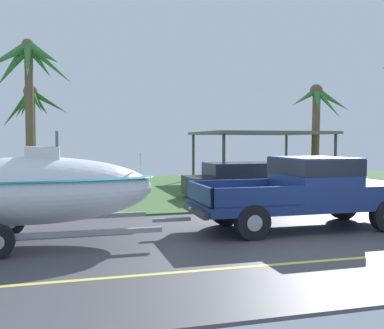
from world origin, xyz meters
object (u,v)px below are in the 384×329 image
(boat_on_trailer, at_px, (30,190))
(palm_tree_near_right, at_px, (27,73))
(parked_sedan_near, at_px, (246,181))
(palm_tree_near_left, at_px, (32,115))
(palm_tree_far_left, at_px, (318,111))
(pickup_truck_towing, at_px, (312,188))
(carport_awning, at_px, (259,134))

(boat_on_trailer, bearing_deg, palm_tree_near_right, 94.69)
(parked_sedan_near, bearing_deg, palm_tree_near_left, 138.85)
(palm_tree_far_left, bearing_deg, palm_tree_near_right, -165.06)
(pickup_truck_towing, distance_m, carport_awning, 12.19)
(pickup_truck_towing, relative_size, boat_on_trailer, 0.87)
(boat_on_trailer, bearing_deg, parked_sedan_near, 38.28)
(pickup_truck_towing, distance_m, palm_tree_near_left, 15.15)
(carport_awning, height_order, palm_tree_near_right, palm_tree_near_right)
(boat_on_trailer, bearing_deg, pickup_truck_towing, 0.00)
(palm_tree_near_left, distance_m, palm_tree_far_left, 14.62)
(parked_sedan_near, distance_m, carport_awning, 6.79)
(carport_awning, xyz_separation_m, palm_tree_far_left, (3.31, -0.12, 1.23))
(carport_awning, bearing_deg, palm_tree_near_left, 173.08)
(palm_tree_near_left, height_order, palm_tree_near_right, palm_tree_near_right)
(palm_tree_near_left, bearing_deg, carport_awning, -6.92)
(pickup_truck_towing, bearing_deg, palm_tree_near_left, 120.46)
(pickup_truck_towing, xyz_separation_m, palm_tree_near_left, (-7.58, 12.89, 2.45))
(palm_tree_far_left, bearing_deg, carport_awning, 177.87)
(boat_on_trailer, height_order, parked_sedan_near, boat_on_trailer)
(palm_tree_far_left, bearing_deg, pickup_truck_towing, -121.42)
(carport_awning, relative_size, palm_tree_near_right, 1.04)
(boat_on_trailer, relative_size, palm_tree_near_left, 1.32)
(carport_awning, bearing_deg, palm_tree_far_left, -2.13)
(carport_awning, distance_m, palm_tree_near_right, 11.90)
(boat_on_trailer, bearing_deg, carport_awning, 47.92)
(pickup_truck_towing, relative_size, palm_tree_near_right, 0.94)
(parked_sedan_near, bearing_deg, palm_tree_far_left, 41.35)
(boat_on_trailer, relative_size, palm_tree_near_right, 1.08)
(pickup_truck_towing, distance_m, palm_tree_far_left, 13.64)
(boat_on_trailer, distance_m, carport_awning, 15.58)
(pickup_truck_towing, xyz_separation_m, carport_awning, (3.66, 11.52, 1.53))
(pickup_truck_towing, bearing_deg, parked_sedan_near, 84.39)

